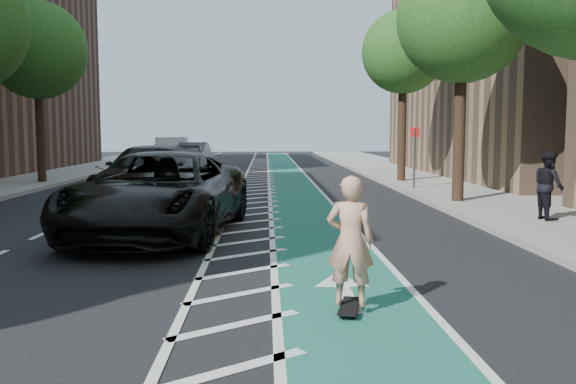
{
  "coord_description": "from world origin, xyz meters",
  "views": [
    {
      "loc": [
        1.87,
        -11.31,
        2.32
      ],
      "look_at": [
        2.31,
        0.94,
        1.1
      ],
      "focal_mm": 38.0,
      "sensor_mm": 36.0,
      "label": 1
    }
  ],
  "objects_px": {
    "skateboarder": "(350,241)",
    "suv_far": "(151,173)",
    "barrel_a": "(99,210)",
    "suv_near": "(160,194)"
  },
  "relations": [
    {
      "from": "skateboarder",
      "to": "suv_far",
      "type": "height_order",
      "value": "suv_far"
    },
    {
      "from": "suv_near",
      "to": "suv_far",
      "type": "bearing_deg",
      "value": 108.75
    },
    {
      "from": "suv_near",
      "to": "suv_far",
      "type": "distance_m",
      "value": 7.08
    },
    {
      "from": "skateboarder",
      "to": "suv_far",
      "type": "xyz_separation_m",
      "value": [
        -4.95,
        13.0,
        -0.02
      ]
    },
    {
      "from": "skateboarder",
      "to": "suv_far",
      "type": "relative_size",
      "value": 0.26
    },
    {
      "from": "suv_near",
      "to": "suv_far",
      "type": "relative_size",
      "value": 1.06
    },
    {
      "from": "skateboarder",
      "to": "barrel_a",
      "type": "distance_m",
      "value": 8.9
    },
    {
      "from": "barrel_a",
      "to": "suv_near",
      "type": "bearing_deg",
      "value": -34.49
    },
    {
      "from": "suv_far",
      "to": "barrel_a",
      "type": "height_order",
      "value": "suv_far"
    },
    {
      "from": "skateboarder",
      "to": "barrel_a",
      "type": "xyz_separation_m",
      "value": [
        -5.13,
        7.25,
        -0.53
      ]
    }
  ]
}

